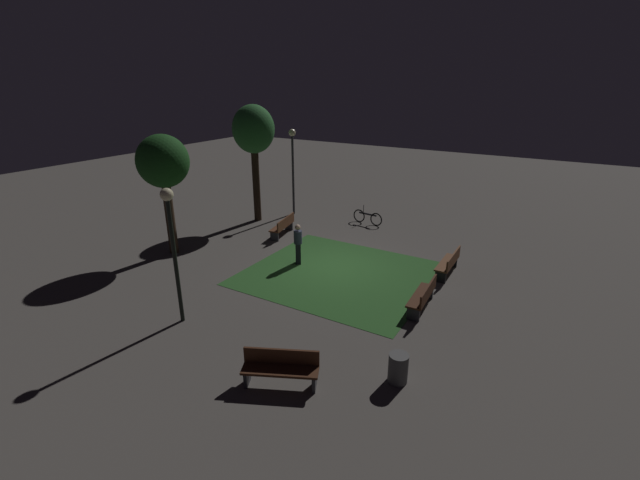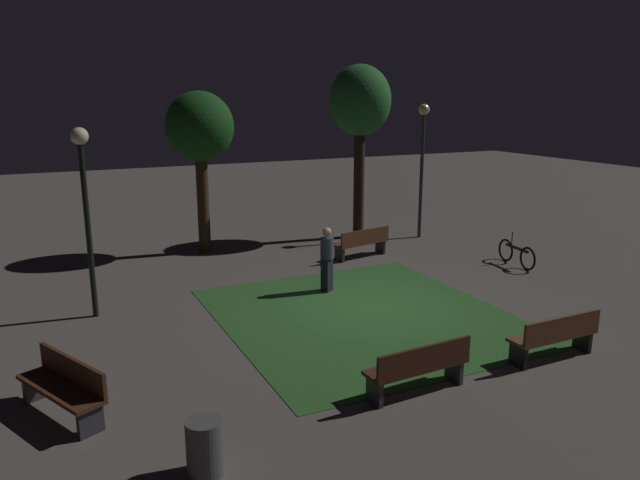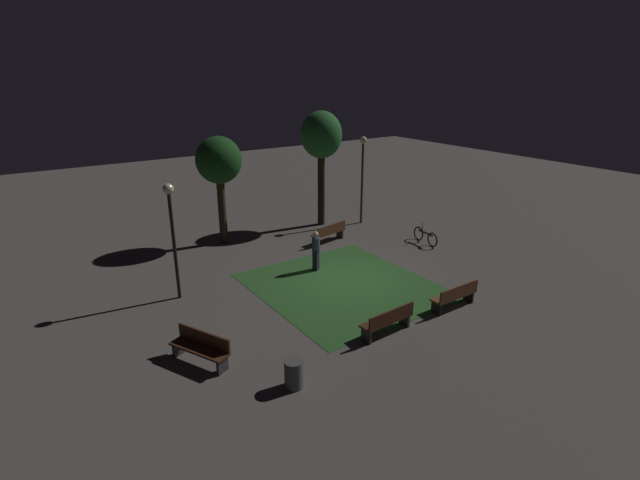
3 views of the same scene
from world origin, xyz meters
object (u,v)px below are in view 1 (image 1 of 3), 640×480
(bicycle, at_px, (367,217))
(trash_bin, at_px, (398,368))
(bench_back_row, at_px, (424,296))
(lamp_post_path_center, at_px, (293,157))
(tree_right_canopy, at_px, (163,164))
(bench_front_left, at_px, (283,226))
(pedestrian, at_px, (298,243))
(bench_lawn_edge, at_px, (281,367))
(bench_path_side, at_px, (449,263))
(lamp_post_plaza_east, at_px, (172,232))
(tree_tall_center, at_px, (254,132))

(bicycle, bearing_deg, trash_bin, -151.66)
(bench_back_row, xyz_separation_m, lamp_post_path_center, (6.39, 9.20, 2.55))
(tree_right_canopy, distance_m, trash_bin, 11.86)
(bench_front_left, xyz_separation_m, lamp_post_path_center, (3.08, 1.50, 2.55))
(lamp_post_path_center, bearing_deg, pedestrian, -144.45)
(bench_lawn_edge, bearing_deg, bench_back_row, -18.81)
(tree_right_canopy, xyz_separation_m, lamp_post_path_center, (7.10, -1.22, -0.68))
(bench_path_side, xyz_separation_m, lamp_post_plaza_east, (-7.31, 5.97, 2.33))
(bench_back_row, relative_size, bench_path_side, 1.01)
(bench_front_left, height_order, lamp_post_path_center, lamp_post_path_center)
(bench_path_side, distance_m, trash_bin, 6.65)
(bench_lawn_edge, height_order, tree_tall_center, tree_tall_center)
(bench_path_side, height_order, tree_tall_center, tree_tall_center)
(bench_back_row, height_order, tree_right_canopy, tree_right_canopy)
(bicycle, bearing_deg, bench_lawn_edge, -164.54)
(bench_back_row, distance_m, bench_path_side, 2.97)
(bench_back_row, relative_size, trash_bin, 2.44)
(pedestrian, bearing_deg, tree_right_canopy, 108.31)
(trash_bin, distance_m, bicycle, 11.91)
(lamp_post_path_center, relative_size, lamp_post_plaza_east, 1.09)
(bicycle, bearing_deg, bench_front_left, 143.29)
(tree_tall_center, relative_size, lamp_post_path_center, 1.28)
(bench_path_side, height_order, bench_front_left, same)
(bench_back_row, distance_m, lamp_post_path_center, 11.49)
(bench_path_side, height_order, lamp_post_plaza_east, lamp_post_plaza_east)
(bench_path_side, distance_m, tree_tall_center, 11.02)
(bench_lawn_edge, distance_m, trash_bin, 2.78)
(lamp_post_path_center, relative_size, bicycle, 2.70)
(bench_front_left, relative_size, tree_tall_center, 0.33)
(tree_right_canopy, relative_size, bicycle, 2.94)
(tree_right_canopy, bearing_deg, tree_tall_center, -2.69)
(bench_back_row, bearing_deg, lamp_post_path_center, 55.21)
(bench_path_side, relative_size, trash_bin, 2.42)
(bench_back_row, relative_size, tree_tall_center, 0.32)
(lamp_post_path_center, relative_size, trash_bin, 5.95)
(bench_lawn_edge, relative_size, trash_bin, 2.46)
(bench_front_left, height_order, bicycle, bicycle)
(tree_right_canopy, xyz_separation_m, lamp_post_plaza_east, (-3.63, -4.45, -0.90))
(bench_front_left, height_order, lamp_post_plaza_east, lamp_post_plaza_east)
(bench_path_side, relative_size, bicycle, 1.10)
(bench_back_row, height_order, bench_lawn_edge, same)
(bench_back_row, xyz_separation_m, bench_lawn_edge, (-5.16, 1.76, 0.00))
(tree_right_canopy, height_order, lamp_post_plaza_east, tree_right_canopy)
(trash_bin, bearing_deg, lamp_post_path_center, 44.23)
(bench_path_side, xyz_separation_m, bicycle, (3.86, 5.07, -0.14))
(pedestrian, bearing_deg, tree_tall_center, 53.55)
(tree_right_canopy, xyz_separation_m, pedestrian, (1.69, -5.09, -2.86))
(bench_front_left, height_order, trash_bin, bench_front_left)
(bicycle, bearing_deg, pedestrian, 177.51)
(bench_path_side, height_order, tree_right_canopy, tree_right_canopy)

